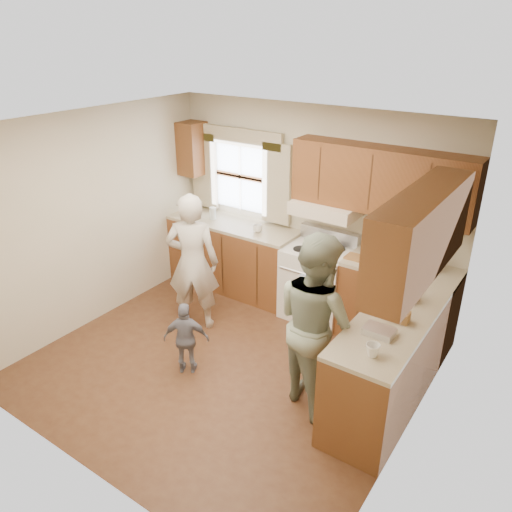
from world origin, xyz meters
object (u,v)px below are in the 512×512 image
Objects in this scene: stove at (318,281)px; woman_left at (193,263)px; woman_right at (316,322)px; child at (186,339)px.

woman_left is (-1.09, -1.02, 0.36)m from stove.
stove is 1.54m from woman_left.
woman_left reaches higher than stove.
woman_right is 1.40m from child.
stove is 1.34× the size of child.
stove is 0.62× the size of woman_right.
stove is 0.65× the size of woman_left.
child is (-1.27, -0.36, -0.46)m from woman_right.
woman_left is 1.83m from woman_right.
woman_right is at bearing -63.23° from stove.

